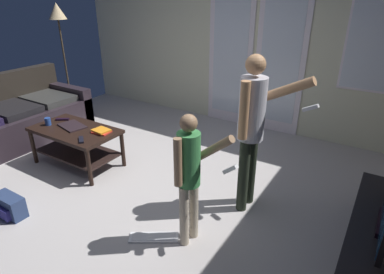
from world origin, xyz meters
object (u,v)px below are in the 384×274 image
object	(u,v)px
backpack	(9,206)
book_stack	(101,131)
tv_stand	(376,246)
loose_keyboard	(154,237)
coffee_table	(76,139)
cup_near_edge	(48,121)
person_adult	(253,122)
tv_remote_black	(81,140)
laptop_closed	(72,126)
leather_couch	(12,121)
person_child	(190,170)
floor_lamp	(58,21)
dvd_remote_slim	(62,119)

from	to	relation	value
backpack	book_stack	bearing A→B (deg)	84.62
tv_stand	loose_keyboard	xyz separation A→B (m)	(-1.69, -0.68, -0.20)
coffee_table	cup_near_edge	size ratio (longest dim) A/B	11.35
person_adult	tv_remote_black	bearing A→B (deg)	-164.42
tv_stand	loose_keyboard	distance (m)	1.83
coffee_table	laptop_closed	size ratio (longest dim) A/B	3.04
leather_couch	person_child	xyz separation A→B (m)	(3.32, -0.41, 0.40)
leather_couch	floor_lamp	world-z (taller)	floor_lamp
laptop_closed	tv_remote_black	xyz separation A→B (m)	(0.42, -0.22, 0.00)
leather_couch	book_stack	world-z (taller)	leather_couch
person_adult	laptop_closed	distance (m)	2.30
floor_lamp	book_stack	size ratio (longest dim) A/B	8.23
coffee_table	dvd_remote_slim	xyz separation A→B (m)	(-0.37, 0.11, 0.14)
person_adult	loose_keyboard	distance (m)	1.38
laptop_closed	cup_near_edge	distance (m)	0.32
backpack	dvd_remote_slim	xyz separation A→B (m)	(-0.62, 1.18, 0.39)
cup_near_edge	leather_couch	bearing A→B (deg)	175.76
tv_stand	person_adult	size ratio (longest dim) A/B	1.03
cup_near_edge	loose_keyboard	bearing A→B (deg)	-13.58
tv_stand	book_stack	bearing A→B (deg)	179.90
loose_keyboard	book_stack	distance (m)	1.55
laptop_closed	dvd_remote_slim	xyz separation A→B (m)	(-0.29, 0.08, 0.00)
tv_remote_black	floor_lamp	bearing A→B (deg)	-177.22
cup_near_edge	person_child	bearing A→B (deg)	-8.16
loose_keyboard	laptop_closed	xyz separation A→B (m)	(-1.74, 0.62, 0.49)
person_adult	leather_couch	bearing A→B (deg)	-174.55
person_child	loose_keyboard	xyz separation A→B (m)	(-0.29, -0.16, -0.71)
person_child	loose_keyboard	world-z (taller)	person_child
tv_stand	book_stack	size ratio (longest dim) A/B	7.11
coffee_table	tv_remote_black	distance (m)	0.41
person_child	cup_near_edge	bearing A→B (deg)	171.84
tv_stand	coffee_table	bearing A→B (deg)	-178.40
leather_couch	coffee_table	distance (m)	1.37
loose_keyboard	tv_remote_black	distance (m)	1.46
tv_stand	backpack	distance (m)	3.31
person_child	tv_stand	bearing A→B (deg)	20.20
loose_keyboard	tv_remote_black	world-z (taller)	tv_remote_black
leather_couch	tv_remote_black	distance (m)	1.73
leather_couch	tv_stand	bearing A→B (deg)	1.33
backpack	dvd_remote_slim	distance (m)	1.40
leather_couch	book_stack	bearing A→B (deg)	3.79
person_child	cup_near_edge	size ratio (longest dim) A/B	12.40
leather_couch	coffee_table	bearing A→B (deg)	0.69
book_stack	tv_remote_black	bearing A→B (deg)	-94.26
leather_couch	floor_lamp	bearing A→B (deg)	104.61
laptop_closed	cup_near_edge	size ratio (longest dim) A/B	3.73
laptop_closed	tv_stand	bearing A→B (deg)	13.92
tv_remote_black	book_stack	size ratio (longest dim) A/B	0.75
cup_near_edge	laptop_closed	bearing A→B (deg)	23.09
floor_lamp	laptop_closed	bearing A→B (deg)	-37.67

